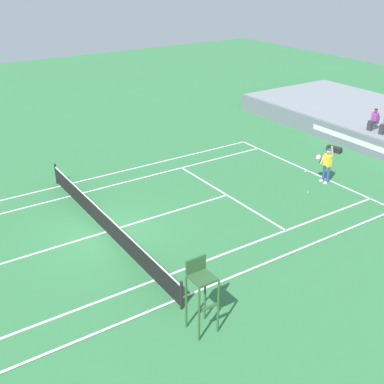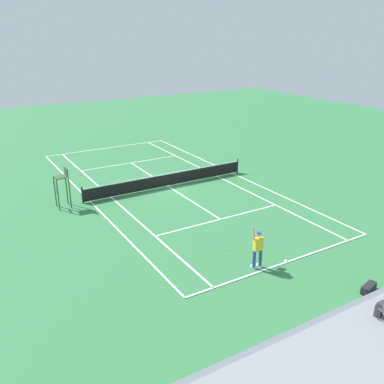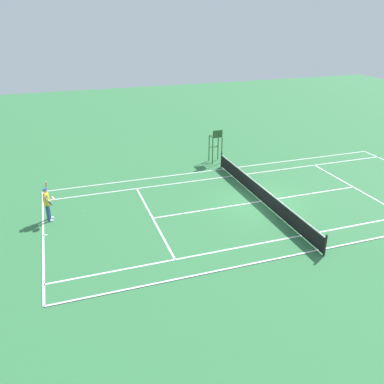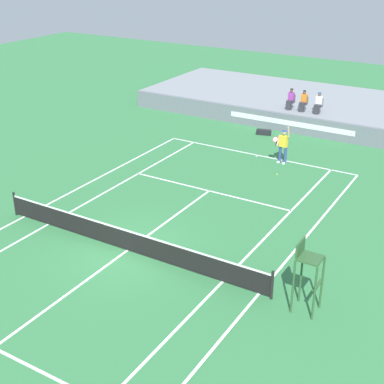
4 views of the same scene
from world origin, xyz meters
name	(u,v)px [view 2 (image 2 of 4)]	position (x,y,z in m)	size (l,w,h in m)	color
ground_plane	(168,186)	(0.00, 0.00, 0.00)	(80.00, 80.00, 0.00)	#337542
court	(168,186)	(0.00, 0.00, 0.01)	(11.08, 23.88, 0.03)	#337542
net	(168,179)	(0.00, 0.00, 0.52)	(11.98, 0.10, 1.07)	black
barrier_wall	(377,305)	(0.00, 16.57, 0.56)	(22.89, 0.25, 1.13)	slate
tennis_player	(258,248)	(1.55, 11.54, 0.99)	(0.80, 0.62, 2.08)	navy
tennis_ball	(228,254)	(1.97, 9.89, 0.03)	(0.07, 0.07, 0.07)	#D1E533
umpire_chair	(63,183)	(7.05, 0.00, 1.56)	(0.77, 0.77, 2.44)	#2D562D
equipment_bag	(369,288)	(-1.20, 15.34, 0.16)	(0.95, 0.53, 0.32)	black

